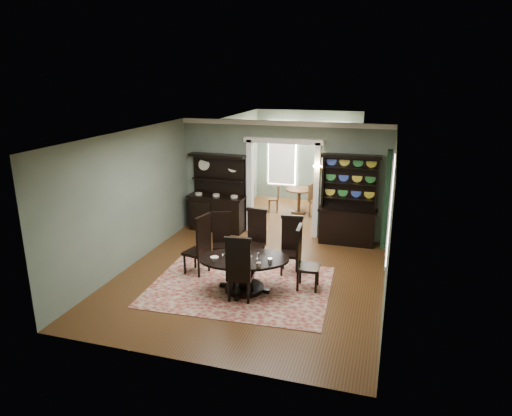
{
  "coord_description": "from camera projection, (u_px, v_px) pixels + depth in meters",
  "views": [
    {
      "loc": [
        2.68,
        -8.36,
        4.18
      ],
      "look_at": [
        -0.01,
        0.6,
        1.38
      ],
      "focal_mm": 32.0,
      "sensor_mm": 36.0,
      "label": 1
    }
  ],
  "objects": [
    {
      "name": "chair_far_left",
      "position": [
        222.0,
        236.0,
        10.32
      ],
      "size": [
        0.55,
        0.54,
        1.17
      ],
      "rotation": [
        0.0,
        0.0,
        3.52
      ],
      "color": "black",
      "rests_on": "rug"
    },
    {
      "name": "chair_far_right",
      "position": [
        291.0,
        243.0,
        9.78
      ],
      "size": [
        0.52,
        0.5,
        1.26
      ],
      "rotation": [
        0.0,
        0.0,
        3.27
      ],
      "color": "black",
      "rests_on": "rug"
    },
    {
      "name": "welsh_dresser",
      "position": [
        348.0,
        212.0,
        11.42
      ],
      "size": [
        1.45,
        0.53,
        2.26
      ],
      "rotation": [
        0.0,
        0.0,
        0.0
      ],
      "color": "black",
      "rests_on": "floor"
    },
    {
      "name": "parlor_chair_right",
      "position": [
        315.0,
        199.0,
        13.64
      ],
      "size": [
        0.46,
        0.45,
        0.99
      ],
      "rotation": [
        0.0,
        0.0,
        -1.86
      ],
      "color": "brown",
      "rests_on": "parlor_floor"
    },
    {
      "name": "parlor",
      "position": [
        302.0,
        161.0,
        14.25
      ],
      "size": [
        3.51,
        3.5,
        3.01
      ],
      "color": "#583A17",
      "rests_on": "ground"
    },
    {
      "name": "chair_near",
      "position": [
        239.0,
        268.0,
        8.46
      ],
      "size": [
        0.53,
        0.51,
        1.32
      ],
      "rotation": [
        0.0,
        0.0,
        0.1
      ],
      "color": "black",
      "rests_on": "rug"
    },
    {
      "name": "chair_end_left",
      "position": [
        200.0,
        243.0,
        9.64
      ],
      "size": [
        0.57,
        0.58,
        1.34
      ],
      "rotation": [
        0.0,
        0.0,
        1.35
      ],
      "color": "black",
      "rests_on": "rug"
    },
    {
      "name": "centerpiece",
      "position": [
        245.0,
        256.0,
        8.85
      ],
      "size": [
        1.27,
        0.82,
        0.21
      ],
      "color": "white",
      "rests_on": "dining_table"
    },
    {
      "name": "parlor_chair_left",
      "position": [
        275.0,
        198.0,
        14.1
      ],
      "size": [
        0.37,
        0.36,
        0.84
      ],
      "rotation": [
        0.0,
        0.0,
        1.73
      ],
      "color": "brown",
      "rests_on": "parlor_floor"
    },
    {
      "name": "sideboard",
      "position": [
        218.0,
        204.0,
        12.41
      ],
      "size": [
        1.62,
        0.65,
        2.09
      ],
      "rotation": [
        0.0,
        0.0,
        -0.06
      ],
      "color": "black",
      "rests_on": "floor"
    },
    {
      "name": "doorway_trim",
      "position": [
        283.0,
        174.0,
        11.89
      ],
      "size": [
        2.08,
        0.25,
        2.57
      ],
      "color": "white",
      "rests_on": "floor"
    },
    {
      "name": "room",
      "position": [
        249.0,
        207.0,
        9.19
      ],
      "size": [
        5.51,
        6.01,
        3.01
      ],
      "color": "#583A17",
      "rests_on": "ground"
    },
    {
      "name": "dining_table",
      "position": [
        244.0,
        268.0,
        8.96
      ],
      "size": [
        2.02,
        2.02,
        0.7
      ],
      "rotation": [
        0.0,
        0.0,
        0.27
      ],
      "color": "black",
      "rests_on": "rug"
    },
    {
      "name": "wall_sconce",
      "position": [
        319.0,
        167.0,
        11.41
      ],
      "size": [
        0.27,
        0.21,
        0.21
      ],
      "color": "#C18433",
      "rests_on": "back_wall_right"
    },
    {
      "name": "right_window",
      "position": [
        388.0,
        204.0,
        9.26
      ],
      "size": [
        0.15,
        1.47,
        2.12
      ],
      "color": "white",
      "rests_on": "wall_right"
    },
    {
      "name": "parlor_table",
      "position": [
        299.0,
        197.0,
        13.95
      ],
      "size": [
        0.82,
        0.82,
        0.76
      ],
      "color": "brown",
      "rests_on": "parlor_floor"
    },
    {
      "name": "chair_far_mid",
      "position": [
        256.0,
        235.0,
        10.25
      ],
      "size": [
        0.51,
        0.49,
        1.26
      ],
      "rotation": [
        0.0,
        0.0,
        3.04
      ],
      "color": "black",
      "rests_on": "rug"
    },
    {
      "name": "rug",
      "position": [
        240.0,
        286.0,
        9.26
      ],
      "size": [
        3.71,
        2.91,
        0.01
      ],
      "primitive_type": "cube",
      "rotation": [
        0.0,
        0.0,
        0.05
      ],
      "color": "maroon",
      "rests_on": "floor"
    },
    {
      "name": "chair_end_right",
      "position": [
        303.0,
        257.0,
        9.0
      ],
      "size": [
        0.48,
        0.51,
        1.3
      ],
      "rotation": [
        0.0,
        0.0,
        -1.51
      ],
      "color": "black",
      "rests_on": "rug"
    }
  ]
}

